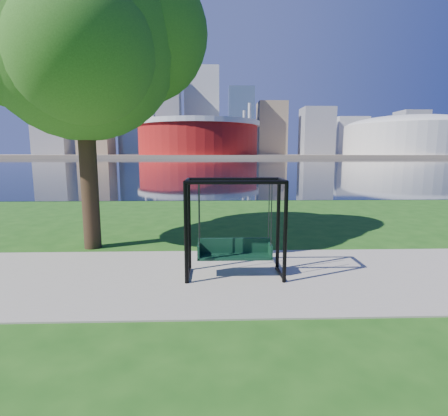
{
  "coord_description": "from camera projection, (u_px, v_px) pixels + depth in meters",
  "views": [
    {
      "loc": [
        -0.48,
        -7.75,
        2.65
      ],
      "look_at": [
        -0.23,
        0.0,
        1.45
      ],
      "focal_mm": 28.0,
      "sensor_mm": 36.0,
      "label": 1
    }
  ],
  "objects": [
    {
      "name": "river",
      "position": [
        214.0,
        162.0,
        108.81
      ],
      "size": [
        900.0,
        180.0,
        0.02
      ],
      "primitive_type": "cube",
      "color": "black",
      "rests_on": "ground"
    },
    {
      "name": "swing",
      "position": [
        235.0,
        230.0,
        7.46
      ],
      "size": [
        2.09,
        0.92,
        2.14
      ],
      "rotation": [
        0.0,
        0.0,
        -0.01
      ],
      "color": "black",
      "rests_on": "ground"
    },
    {
      "name": "far_bank",
      "position": [
        213.0,
        156.0,
        310.14
      ],
      "size": [
        900.0,
        228.0,
        2.0
      ],
      "primitive_type": "cube",
      "color": "#937F60",
      "rests_on": "ground"
    },
    {
      "name": "park_tree",
      "position": [
        79.0,
        36.0,
        9.17
      ],
      "size": [
        6.63,
        5.98,
        8.23
      ],
      "color": "black",
      "rests_on": "ground"
    },
    {
      "name": "skyline",
      "position": [
        208.0,
        117.0,
        317.87
      ],
      "size": [
        392.0,
        66.0,
        96.5
      ],
      "color": "gray",
      "rests_on": "far_bank"
    },
    {
      "name": "stadium",
      "position": [
        198.0,
        137.0,
        237.66
      ],
      "size": [
        83.0,
        83.0,
        32.0
      ],
      "color": "maroon",
      "rests_on": "far_bank"
    },
    {
      "name": "arena",
      "position": [
        407.0,
        135.0,
        242.14
      ],
      "size": [
        84.0,
        84.0,
        26.56
      ],
      "color": "beige",
      "rests_on": "far_bank"
    },
    {
      "name": "path",
      "position": [
        235.0,
        276.0,
        7.58
      ],
      "size": [
        120.0,
        4.0,
        0.03
      ],
      "primitive_type": "cube",
      "color": "#9E937F",
      "rests_on": "ground"
    },
    {
      "name": "ground",
      "position": [
        234.0,
        270.0,
        8.08
      ],
      "size": [
        900.0,
        900.0,
        0.0
      ],
      "primitive_type": "plane",
      "color": "#1E5114",
      "rests_on": "ground"
    }
  ]
}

